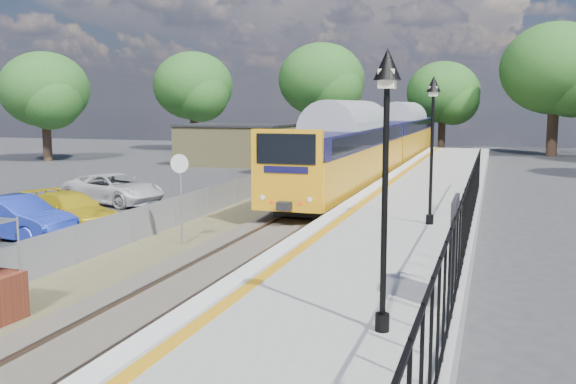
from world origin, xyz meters
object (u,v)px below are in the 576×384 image
at_px(victorian_lamp_south, 386,125).
at_px(car_yellow, 71,210).
at_px(victorian_lamp_north, 433,115).
at_px(speed_sign, 180,183).
at_px(car_blue, 16,218).
at_px(car_white, 114,189).
at_px(train, 382,139).

xyz_separation_m(victorian_lamp_south, car_yellow, (-13.51, 10.02, -3.63)).
relative_size(victorian_lamp_south, victorian_lamp_north, 1.00).
height_order(victorian_lamp_north, speed_sign, victorian_lamp_north).
height_order(car_blue, car_white, car_blue).
bearing_deg(car_white, speed_sign, -121.26).
height_order(train, car_white, train).
bearing_deg(car_yellow, victorian_lamp_north, -67.98).
height_order(speed_sign, car_white, speed_sign).
relative_size(car_yellow, car_white, 0.90).
xyz_separation_m(victorian_lamp_north, car_yellow, (-13.31, 0.02, -3.63)).
bearing_deg(victorian_lamp_north, car_yellow, 179.92).
bearing_deg(car_white, car_blue, -156.63).
distance_m(speed_sign, car_white, 10.38).
height_order(train, speed_sign, train).
distance_m(victorian_lamp_south, train, 32.72).
bearing_deg(car_yellow, train, 2.24).
relative_size(victorian_lamp_north, train, 0.11).
bearing_deg(victorian_lamp_north, car_white, 159.53).
bearing_deg(car_white, victorian_lamp_north, -96.56).
bearing_deg(victorian_lamp_south, car_blue, 151.55).
relative_size(victorian_lamp_north, car_white, 0.90).
bearing_deg(speed_sign, car_yellow, 157.95).
distance_m(speed_sign, car_yellow, 5.94).
bearing_deg(car_blue, car_white, 18.72).
xyz_separation_m(car_blue, car_white, (-1.35, 8.09, -0.05)).
height_order(speed_sign, car_yellow, speed_sign).
distance_m(victorian_lamp_north, car_white, 16.46).
xyz_separation_m(train, car_yellow, (-8.01, -22.18, -1.68)).
distance_m(train, speed_sign, 24.00).
bearing_deg(victorian_lamp_north, car_blue, -169.79).
bearing_deg(car_white, car_yellow, -148.84).
bearing_deg(speed_sign, car_blue, -177.31).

